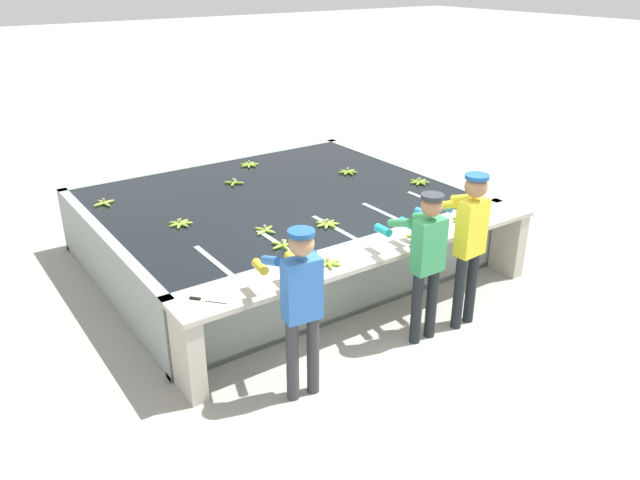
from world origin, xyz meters
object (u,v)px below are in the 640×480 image
object	(u,v)px
banana_bunch_floating_8	(419,182)
banana_bunch_ledge_2	(464,220)
worker_2	(468,236)
banana_bunch_floating_1	(180,223)
worker_0	(300,298)
banana_bunch_floating_7	(104,203)
banana_bunch_floating_5	(249,165)
banana_bunch_floating_2	(283,245)
banana_bunch_floating_6	(327,224)
banana_bunch_ledge_0	(419,236)
worker_1	(426,254)
banana_bunch_floating_4	(265,230)
knife_0	(203,299)
banana_bunch_floating_0	(234,183)
banana_bunch_ledge_1	(328,263)
banana_bunch_floating_3	(348,172)

from	to	relation	value
banana_bunch_floating_8	banana_bunch_ledge_2	bearing A→B (deg)	-112.21
worker_2	banana_bunch_floating_1	size ratio (longest dim) A/B	5.94
worker_0	banana_bunch_floating_8	size ratio (longest dim) A/B	5.70
banana_bunch_floating_7	banana_bunch_floating_5	bearing A→B (deg)	9.90
banana_bunch_floating_2	banana_bunch_floating_8	size ratio (longest dim) A/B	0.98
banana_bunch_floating_6	banana_bunch_ledge_0	bearing A→B (deg)	-54.97
worker_1	banana_bunch_floating_4	bearing A→B (deg)	119.65
banana_bunch_floating_2	banana_bunch_floating_4	xyz separation A→B (m)	(0.04, 0.44, 0.00)
worker_1	banana_bunch_floating_1	bearing A→B (deg)	124.65
banana_bunch_floating_6	knife_0	distance (m)	2.02
banana_bunch_floating_5	banana_bunch_floating_2	bearing A→B (deg)	-111.99
banana_bunch_floating_2	banana_bunch_ledge_2	xyz separation A→B (m)	(2.04, -0.60, 0.00)
banana_bunch_ledge_2	banana_bunch_floating_7	bearing A→B (deg)	137.68
banana_bunch_floating_5	banana_bunch_ledge_0	world-z (taller)	banana_bunch_ledge_0
banana_bunch_floating_5	banana_bunch_floating_7	bearing A→B (deg)	-170.10
banana_bunch_floating_4	banana_bunch_floating_0	bearing A→B (deg)	73.78
worker_0	banana_bunch_floating_4	distance (m)	1.74
knife_0	banana_bunch_ledge_0	bearing A→B (deg)	-1.86
banana_bunch_floating_2	banana_bunch_ledge_0	bearing A→B (deg)	-26.43
banana_bunch_ledge_1	banana_bunch_floating_1	bearing A→B (deg)	113.45
banana_bunch_floating_6	banana_bunch_floating_8	distance (m)	1.92
worker_2	banana_bunch_floating_2	world-z (taller)	worker_2
knife_0	banana_bunch_floating_4	bearing A→B (deg)	39.77
banana_bunch_floating_7	banana_bunch_ledge_1	world-z (taller)	banana_bunch_ledge_1
worker_2	banana_bunch_floating_4	bearing A→B (deg)	131.95
worker_2	banana_bunch_floating_0	world-z (taller)	worker_2
banana_bunch_floating_2	banana_bunch_floating_8	bearing A→B (deg)	15.16
banana_bunch_floating_2	banana_bunch_floating_3	world-z (taller)	same
worker_0	banana_bunch_floating_1	distance (m)	2.34
banana_bunch_floating_7	banana_bunch_floating_8	distance (m)	4.03
banana_bunch_floating_5	banana_bunch_floating_7	size ratio (longest dim) A/B	0.99
banana_bunch_floating_0	banana_bunch_floating_2	world-z (taller)	same
banana_bunch_floating_6	banana_bunch_floating_8	size ratio (longest dim) A/B	1.00
banana_bunch_floating_7	banana_bunch_floating_0	bearing A→B (deg)	-7.24
worker_1	banana_bunch_floating_8	bearing A→B (deg)	48.16
banana_bunch_floating_7	banana_bunch_ledge_0	bearing A→B (deg)	-50.35
banana_bunch_floating_5	banana_bunch_ledge_2	size ratio (longest dim) A/B	1.00
banana_bunch_floating_4	knife_0	size ratio (longest dim) A/B	0.96
worker_0	banana_bunch_floating_5	xyz separation A→B (m)	(1.64, 3.86, -0.09)
banana_bunch_ledge_1	knife_0	bearing A→B (deg)	177.74
banana_bunch_floating_1	banana_bunch_ledge_0	bearing A→B (deg)	-42.87
banana_bunch_floating_1	worker_1	bearing A→B (deg)	-55.35
worker_1	worker_2	bearing A→B (deg)	-3.56
banana_bunch_floating_1	banana_bunch_floating_6	distance (m)	1.64
banana_bunch_floating_5	banana_bunch_floating_3	bearing A→B (deg)	-48.35
banana_bunch_floating_2	banana_bunch_floating_3	xyz separation A→B (m)	(2.05, 1.59, -0.00)
banana_bunch_floating_0	banana_bunch_floating_2	distance (m)	2.14
banana_bunch_floating_7	banana_bunch_floating_4	bearing A→B (deg)	-57.47
banana_bunch_ledge_0	banana_bunch_ledge_2	distance (m)	0.74
worker_2	banana_bunch_floating_2	xyz separation A→B (m)	(-1.48, 1.16, -0.15)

